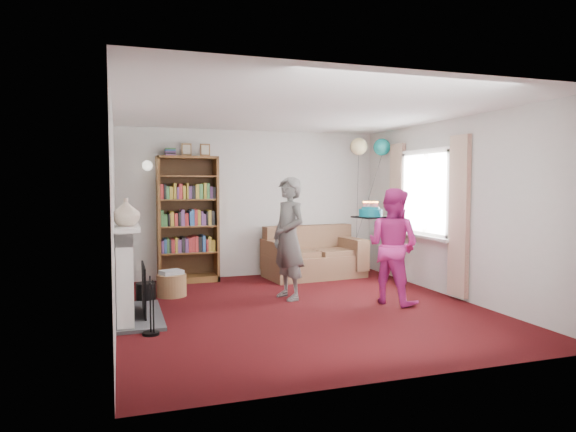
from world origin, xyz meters
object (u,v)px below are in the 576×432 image
object	(u,v)px
sofa	(313,257)
person_striped	(289,238)
birthday_cake	(370,213)
bookcase	(187,221)
person_magenta	(393,246)

from	to	relation	value
sofa	person_striped	size ratio (longest dim) A/B	0.97
birthday_cake	bookcase	bearing A→B (deg)	135.51
bookcase	birthday_cake	xyz separation A→B (m)	(2.19, -2.15, 0.21)
sofa	person_striped	distance (m)	1.83
person_striped	person_magenta	xyz separation A→B (m)	(1.24, -0.67, -0.07)
person_striped	person_magenta	bearing A→B (deg)	46.83
sofa	birthday_cake	distance (m)	2.11
bookcase	person_magenta	distance (m)	3.40
bookcase	person_magenta	bearing A→B (deg)	-44.95
bookcase	sofa	distance (m)	2.21
bookcase	birthday_cake	world-z (taller)	bookcase
person_magenta	sofa	bearing A→B (deg)	-21.41
bookcase	sofa	xyz separation A→B (m)	(2.09, -0.24, -0.67)
person_magenta	birthday_cake	world-z (taller)	person_magenta
sofa	person_striped	bearing A→B (deg)	-127.60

